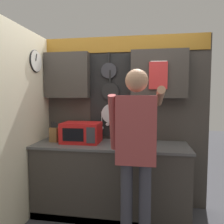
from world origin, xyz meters
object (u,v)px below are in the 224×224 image
object	(u,v)px
utensil_crock	(139,138)
person	(136,143)
microwave	(81,132)
knife_block	(56,134)

from	to	relation	value
utensil_crock	person	xyz separation A→B (m)	(-0.01, -0.62, 0.07)
microwave	knife_block	size ratio (longest dim) A/B	1.81
knife_block	utensil_crock	bearing A→B (deg)	0.05
person	knife_block	bearing A→B (deg)	150.76
knife_block	person	size ratio (longest dim) A/B	0.15
utensil_crock	microwave	bearing A→B (deg)	-179.90
knife_block	person	xyz separation A→B (m)	(1.10, -0.62, 0.06)
microwave	utensil_crock	xyz separation A→B (m)	(0.75, 0.00, -0.05)
knife_block	utensil_crock	size ratio (longest dim) A/B	0.78
microwave	knife_block	world-z (taller)	knife_block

